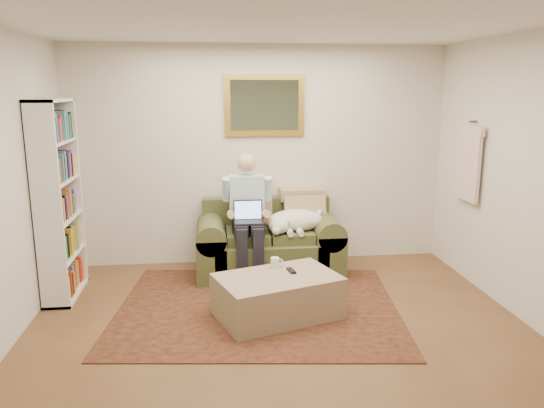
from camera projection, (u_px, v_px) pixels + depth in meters
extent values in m
cube|color=brown|center=(288.00, 359.00, 4.20)|extent=(4.50, 5.00, 0.01)
cube|color=white|center=(291.00, 14.00, 3.63)|extent=(4.50, 5.00, 0.01)
cube|color=beige|center=(259.00, 156.00, 6.34)|extent=(4.50, 0.01, 2.60)
cube|color=black|center=(258.00, 307.00, 5.17)|extent=(2.92, 2.45, 0.01)
cube|color=#454826|center=(269.00, 256.00, 6.11)|extent=(1.25, 0.80, 0.41)
cube|color=#454826|center=(266.00, 214.00, 6.36)|extent=(1.51, 0.17, 0.42)
cube|color=#454826|center=(212.00, 254.00, 6.03)|extent=(0.33, 0.80, 0.83)
cube|color=#454826|center=(325.00, 250.00, 6.18)|extent=(0.33, 0.80, 0.83)
cube|color=#454826|center=(248.00, 236.00, 5.98)|extent=(0.47, 0.54, 0.12)
cube|color=#454826|center=(291.00, 235.00, 6.04)|extent=(0.47, 0.54, 0.12)
cube|color=black|center=(249.00, 222.00, 5.76)|extent=(0.32, 0.22, 0.02)
cube|color=black|center=(248.00, 210.00, 5.84)|extent=(0.32, 0.06, 0.22)
cube|color=#99BFF2|center=(248.00, 210.00, 5.84)|extent=(0.29, 0.04, 0.19)
cube|color=tan|center=(278.00, 296.00, 4.94)|extent=(1.26, 1.02, 0.40)
cylinder|color=white|center=(275.00, 263.00, 5.13)|extent=(0.08, 0.08, 0.10)
cube|color=black|center=(291.00, 271.00, 5.02)|extent=(0.08, 0.16, 0.02)
cube|color=gold|center=(265.00, 105.00, 6.19)|extent=(0.94, 0.04, 0.72)
cube|color=gray|center=(265.00, 105.00, 6.17)|extent=(0.80, 0.01, 0.58)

